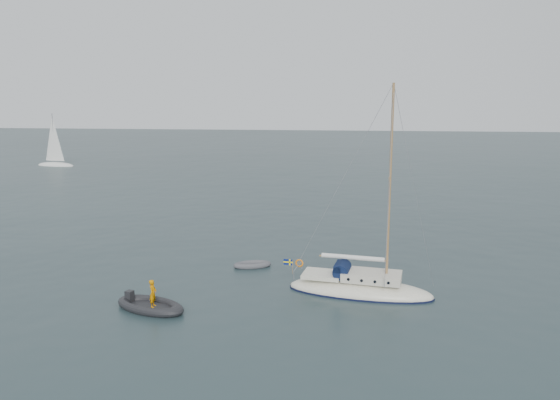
# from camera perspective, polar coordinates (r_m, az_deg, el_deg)

# --- Properties ---
(ground) EXTENTS (300.00, 300.00, 0.00)m
(ground) POSITION_cam_1_polar(r_m,az_deg,el_deg) (33.49, 4.76, -8.08)
(ground) COLOR black
(ground) RESTS_ON ground
(sailboat) EXTENTS (8.45, 2.53, 12.02)m
(sailboat) POSITION_cam_1_polar(r_m,az_deg,el_deg) (30.84, 8.39, -8.05)
(sailboat) COLOR white
(sailboat) RESTS_ON ground
(dinghy) EXTENTS (2.45, 1.10, 0.35)m
(dinghy) POSITION_cam_1_polar(r_m,az_deg,el_deg) (35.36, -2.91, -6.77)
(dinghy) COLOR #535358
(dinghy) RESTS_ON ground
(rib) EXTENTS (4.04, 1.84, 1.65)m
(rib) POSITION_cam_1_polar(r_m,az_deg,el_deg) (29.31, -13.44, -10.61)
(rib) COLOR black
(rib) RESTS_ON ground
(distant_yacht_a) EXTENTS (6.62, 3.53, 8.77)m
(distant_yacht_a) POSITION_cam_1_polar(r_m,az_deg,el_deg) (93.74, -22.56, 5.59)
(distant_yacht_a) COLOR silver
(distant_yacht_a) RESTS_ON ground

